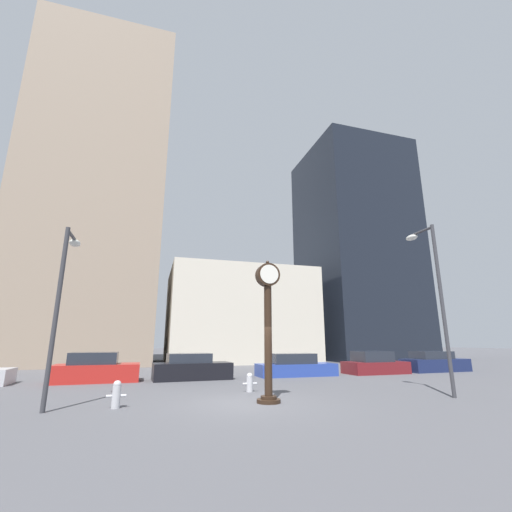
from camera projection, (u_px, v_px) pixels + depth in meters
name	position (u px, v px, depth m)	size (l,w,h in m)	color
ground_plane	(247.00, 403.00, 11.40)	(200.00, 200.00, 0.00)	#515156
building_tall_tower	(100.00, 196.00, 35.12)	(12.58, 12.00, 32.98)	gray
building_storefront_row	(237.00, 316.00, 36.31)	(14.20, 12.00, 9.19)	beige
building_glass_modern	(355.00, 251.00, 42.55)	(11.43, 12.00, 25.98)	black
street_clock	(268.00, 320.00, 12.14)	(0.84, 0.81, 4.91)	black
car_red	(96.00, 369.00, 17.52)	(4.16, 2.06, 1.46)	red
car_black	(192.00, 368.00, 18.60)	(4.25, 1.97, 1.37)	black
car_blue	(295.00, 367.00, 20.52)	(4.75, 1.74, 1.30)	#28429E
car_maroon	(374.00, 364.00, 22.00)	(4.02, 2.01, 1.40)	maroon
car_navy	(434.00, 363.00, 23.59)	(4.79, 1.98, 1.35)	#19234C
fire_hydrant_near	(250.00, 382.00, 14.06)	(0.61, 0.26, 0.74)	#B7B7BC
fire_hydrant_far	(116.00, 394.00, 10.62)	(0.59, 0.26, 0.82)	#B7B7BC
street_lamp_left	(64.00, 284.00, 11.15)	(0.36, 1.57, 5.64)	#38383D
street_lamp_right	(432.00, 281.00, 13.88)	(0.36, 1.57, 6.67)	#38383D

